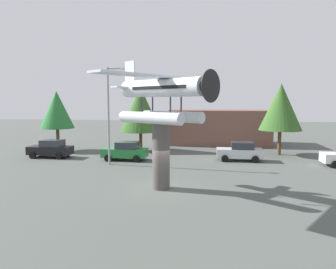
# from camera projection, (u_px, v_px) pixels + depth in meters

# --- Properties ---
(ground_plane) EXTENTS (140.00, 140.00, 0.00)m
(ground_plane) POSITION_uv_depth(u_px,v_px,m) (161.00, 189.00, 19.77)
(ground_plane) COLOR #4C514C
(display_pedestal) EXTENTS (1.10, 1.10, 4.18)m
(display_pedestal) POSITION_uv_depth(u_px,v_px,m) (161.00, 156.00, 19.55)
(display_pedestal) COLOR #4C4742
(display_pedestal) RESTS_ON ground
(floatplane_monument) EXTENTS (7.03, 9.33, 4.00)m
(floatplane_monument) POSITION_uv_depth(u_px,v_px,m) (162.00, 96.00, 19.06)
(floatplane_monument) COLOR silver
(floatplane_monument) RESTS_ON display_pedestal
(car_near_black) EXTENTS (4.20, 2.02, 1.76)m
(car_near_black) POSITION_uv_depth(u_px,v_px,m) (51.00, 149.00, 30.64)
(car_near_black) COLOR black
(car_near_black) RESTS_ON ground
(car_mid_green) EXTENTS (4.20, 2.02, 1.76)m
(car_mid_green) POSITION_uv_depth(u_px,v_px,m) (125.00, 151.00, 29.23)
(car_mid_green) COLOR #237A38
(car_mid_green) RESTS_ON ground
(car_far_silver) EXTENTS (4.20, 2.02, 1.76)m
(car_far_silver) POSITION_uv_depth(u_px,v_px,m) (240.00, 151.00, 28.99)
(car_far_silver) COLOR silver
(car_far_silver) RESTS_ON ground
(streetlight_primary) EXTENTS (1.84, 0.28, 8.38)m
(streetlight_primary) POSITION_uv_depth(u_px,v_px,m) (110.00, 109.00, 26.80)
(streetlight_primary) COLOR gray
(streetlight_primary) RESTS_ON ground
(storefront_building) EXTENTS (12.53, 6.52, 4.41)m
(storefront_building) POSITION_uv_depth(u_px,v_px,m) (219.00, 127.00, 40.61)
(storefront_building) COLOR brown
(storefront_building) RESTS_ON ground
(tree_west) EXTENTS (3.75, 3.75, 6.68)m
(tree_west) POSITION_uv_depth(u_px,v_px,m) (57.00, 110.00, 34.68)
(tree_west) COLOR brown
(tree_west) RESTS_ON ground
(tree_east) EXTENTS (4.54, 4.54, 7.20)m
(tree_east) POSITION_uv_depth(u_px,v_px,m) (140.00, 109.00, 34.64)
(tree_east) COLOR brown
(tree_east) RESTS_ON ground
(tree_center_back) EXTENTS (4.31, 4.31, 7.34)m
(tree_center_back) POSITION_uv_depth(u_px,v_px,m) (281.00, 107.00, 31.80)
(tree_center_back) COLOR brown
(tree_center_back) RESTS_ON ground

